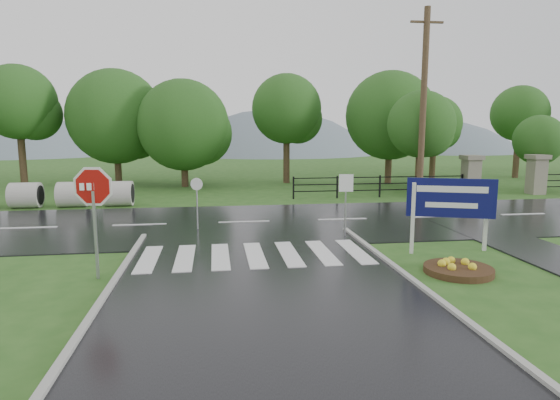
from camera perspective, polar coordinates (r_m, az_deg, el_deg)
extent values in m
plane|color=#2B571D|center=(8.99, -0.17, -15.44)|extent=(120.00, 120.00, 0.00)
cube|color=black|center=(18.53, -4.41, -2.80)|extent=(90.00, 8.00, 0.04)
cube|color=black|center=(15.91, 29.65, -5.85)|extent=(2.20, 11.00, 0.04)
cube|color=silver|center=(13.75, -15.71, -6.91)|extent=(0.50, 2.80, 0.02)
cube|color=silver|center=(13.65, -11.51, -6.87)|extent=(0.50, 2.80, 0.02)
cube|color=silver|center=(13.62, -7.28, -6.80)|extent=(0.50, 2.80, 0.02)
cube|color=silver|center=(13.66, -3.06, -6.69)|extent=(0.50, 2.80, 0.02)
cube|color=silver|center=(13.78, 1.11, -6.54)|extent=(0.50, 2.80, 0.02)
cube|color=silver|center=(13.97, 5.19, -6.36)|extent=(0.50, 2.80, 0.02)
cube|color=silver|center=(14.23, 9.14, -6.16)|extent=(0.50, 2.80, 0.02)
cube|color=gray|center=(28.09, 22.22, 2.55)|extent=(0.80, 0.80, 2.00)
cube|color=#6B6659|center=(28.00, 22.35, 4.83)|extent=(1.00, 1.00, 0.24)
cube|color=gray|center=(30.30, 28.78, 2.52)|extent=(0.80, 0.80, 2.00)
cube|color=#6B6659|center=(30.22, 28.94, 4.63)|extent=(1.00, 1.00, 0.24)
cube|color=black|center=(25.92, 12.06, 1.20)|extent=(9.50, 0.05, 0.05)
cube|color=black|center=(25.88, 12.08, 1.97)|extent=(9.50, 0.05, 0.05)
cube|color=black|center=(25.84, 12.11, 2.74)|extent=(9.50, 0.05, 0.05)
cube|color=black|center=(24.67, 1.65, 1.49)|extent=(0.08, 0.08, 1.20)
cube|color=black|center=(27.88, 21.29, 1.73)|extent=(0.08, 0.08, 1.20)
cube|color=black|center=(30.63, 29.48, 1.77)|extent=(0.08, 0.08, 1.20)
sphere|color=slate|center=(79.98, -27.55, -5.41)|extent=(40.00, 40.00, 40.00)
sphere|color=slate|center=(76.62, -0.89, -7.23)|extent=(48.00, 48.00, 48.00)
sphere|color=slate|center=(83.68, 18.53, -3.27)|extent=(36.00, 36.00, 36.00)
cylinder|color=#9E9B93|center=(24.93, -28.59, 0.51)|extent=(1.30, 1.20, 1.20)
cylinder|color=#9E9B93|center=(24.27, -23.94, 0.63)|extent=(1.30, 1.20, 1.20)
cylinder|color=#9E9B93|center=(23.78, -19.07, 0.75)|extent=(1.30, 1.20, 1.20)
cube|color=#939399|center=(12.30, -21.55, -4.04)|extent=(0.07, 0.07, 2.19)
cylinder|color=white|center=(12.12, -21.85, 1.54)|extent=(1.30, 0.26, 1.32)
cylinder|color=#A40E0B|center=(12.11, -21.87, 1.53)|extent=(1.13, 0.23, 1.15)
cube|color=silver|center=(14.34, 15.88, -2.17)|extent=(0.14, 0.14, 2.12)
cube|color=silver|center=(15.43, 23.84, -1.83)|extent=(0.14, 0.14, 2.12)
cube|color=#0C0F50|center=(14.76, 20.13, 0.23)|extent=(2.42, 0.92, 1.17)
cube|color=white|center=(14.70, 20.24, 1.23)|extent=(1.90, 0.69, 0.19)
cube|color=white|center=(14.76, 20.15, -0.60)|extent=(1.40, 0.51, 0.16)
cylinder|color=#332111|center=(12.97, 20.91, -7.97)|extent=(1.73, 1.73, 0.17)
cube|color=#939399|center=(16.01, 7.97, -0.97)|extent=(0.04, 0.04, 2.04)
cube|color=white|center=(15.87, 8.06, 2.07)|extent=(0.48, 0.10, 0.59)
cylinder|color=#939399|center=(17.25, -10.06, -0.74)|extent=(0.05, 0.05, 1.79)
cylinder|color=white|center=(17.12, -10.14, 1.92)|extent=(0.44, 0.15, 0.45)
cylinder|color=#473523|center=(26.06, 17.06, 11.02)|extent=(0.33, 0.33, 9.84)
cube|color=brown|center=(26.58, 17.48, 19.99)|extent=(1.75, 0.13, 0.11)
cylinder|color=#3D2B1C|center=(28.27, 16.62, 4.18)|extent=(0.43, 0.43, 3.29)
sphere|color=#1F5018|center=(28.20, 16.82, 8.85)|extent=(3.82, 3.82, 3.82)
cylinder|color=#3D2B1C|center=(32.12, 28.79, 3.29)|extent=(0.41, 0.41, 2.53)
sphere|color=#1F5018|center=(32.04, 29.02, 6.44)|extent=(2.93, 2.93, 2.93)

